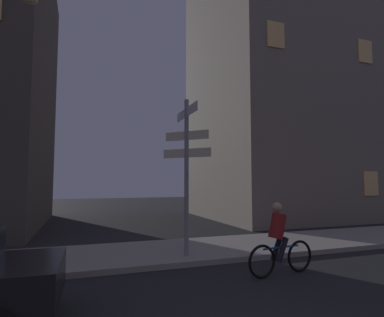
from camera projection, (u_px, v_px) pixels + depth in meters
The scene contains 4 objects.
sidewalk_kerb at pixel (151, 253), 8.71m from camera, with size 40.00×3.00×0.14m, color gray.
signpost at pixel (187, 161), 8.39m from camera, with size 1.03×1.66×4.19m.
cyclist at pixel (279, 241), 6.91m from camera, with size 1.81×0.37×1.61m.
building_right_block at pixel (289, 84), 19.52m from camera, with size 10.75×8.86×16.48m.
Camera 1 is at (-1.90, -1.63, 2.06)m, focal length 29.01 mm.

